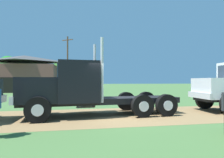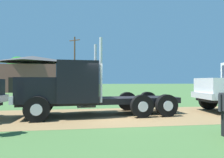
{
  "view_description": "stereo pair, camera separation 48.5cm",
  "coord_description": "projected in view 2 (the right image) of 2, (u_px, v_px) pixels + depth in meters",
  "views": [
    {
      "loc": [
        -1.95,
        -9.71,
        1.71
      ],
      "look_at": [
        0.0,
        0.39,
        1.8
      ],
      "focal_mm": 32.35,
      "sensor_mm": 36.0,
      "label": 1
    },
    {
      "loc": [
        -1.47,
        -9.79,
        1.71
      ],
      "look_at": [
        0.0,
        0.39,
        1.8
      ],
      "focal_mm": 32.35,
      "sensor_mm": 36.0,
      "label": 2
    }
  ],
  "objects": [
    {
      "name": "ground_plane",
      "position": [
        113.0,
        116.0,
        9.88
      ],
      "size": [
        200.0,
        200.0,
        0.0
      ],
      "primitive_type": "plane",
      "color": "#496F39"
    },
    {
      "name": "dirt_track",
      "position": [
        113.0,
        116.0,
        9.88
      ],
      "size": [
        120.0,
        5.1,
        0.01
      ],
      "primitive_type": "cube",
      "color": "olive",
      "rests_on": "ground_plane"
    },
    {
      "name": "truck_foreground_white",
      "position": [
        78.0,
        90.0,
        9.87
      ],
      "size": [
        8.07,
        3.15,
        3.69
      ],
      "color": "black",
      "rests_on": "ground_plane"
    },
    {
      "name": "shed_building",
      "position": [
        32.0,
        74.0,
        32.5
      ],
      "size": [
        10.38,
        7.5,
        5.73
      ],
      "color": "brown",
      "rests_on": "ground_plane"
    },
    {
      "name": "utility_pole_far",
      "position": [
        75.0,
        62.0,
        35.14
      ],
      "size": [
        1.85,
        1.42,
        9.38
      ],
      "color": "brown",
      "rests_on": "ground_plane"
    },
    {
      "name": "tree_left",
      "position": [
        18.0,
        68.0,
        48.88
      ],
      "size": [
        5.08,
        5.08,
        7.59
      ],
      "color": "#513823",
      "rests_on": "ground_plane"
    },
    {
      "name": "tree_mid",
      "position": [
        67.0,
        71.0,
        45.21
      ],
      "size": [
        3.25,
        3.25,
        5.79
      ],
      "color": "#513823",
      "rests_on": "ground_plane"
    }
  ]
}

